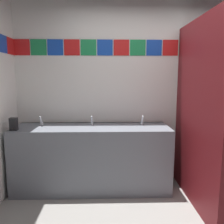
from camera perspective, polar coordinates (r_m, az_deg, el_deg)
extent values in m
cube|color=white|center=(3.48, 9.87, 6.41)|extent=(3.93, 0.08, 2.81)
cube|color=red|center=(3.58, -21.19, 14.54)|extent=(0.22, 0.01, 0.22)
cube|color=#1E8C4C|center=(3.52, -17.52, 14.85)|extent=(0.22, 0.01, 0.22)
cube|color=#1947B7|center=(3.46, -13.71, 15.10)|extent=(0.22, 0.01, 0.22)
cube|color=red|center=(3.42, -9.78, 15.30)|extent=(0.22, 0.01, 0.22)
cube|color=#1E8C4C|center=(3.40, -5.78, 15.42)|extent=(0.22, 0.01, 0.22)
cube|color=#1947B7|center=(3.39, -1.73, 15.48)|extent=(0.22, 0.01, 0.22)
cube|color=red|center=(3.40, 2.31, 15.46)|extent=(0.22, 0.01, 0.22)
cube|color=#1E8C4C|center=(3.42, 6.32, 15.37)|extent=(0.22, 0.01, 0.22)
cube|color=#1947B7|center=(3.46, 10.26, 15.21)|extent=(0.22, 0.01, 0.22)
cube|color=red|center=(3.51, 14.08, 14.99)|extent=(0.22, 0.01, 0.22)
cube|color=#1E8C4C|center=(3.58, 17.77, 14.72)|extent=(0.22, 0.01, 0.22)
cube|color=#1947B7|center=(3.66, 21.30, 14.40)|extent=(0.22, 0.01, 0.22)
cube|color=red|center=(3.75, 24.66, 14.05)|extent=(0.22, 0.01, 0.22)
cube|color=#1947B7|center=(3.30, -25.10, 14.88)|extent=(0.01, 0.22, 0.22)
cube|color=red|center=(3.52, -23.55, 14.53)|extent=(0.01, 0.22, 0.22)
cube|color=slate|center=(3.26, -4.90, -11.08)|extent=(2.08, 0.61, 0.87)
cube|color=slate|center=(3.43, -4.70, -3.22)|extent=(2.08, 0.03, 0.08)
cylinder|color=#EEEEC9|center=(3.24, -17.37, -4.58)|extent=(0.34, 0.34, 0.10)
cylinder|color=#EEEEC9|center=(3.12, -5.02, -4.70)|extent=(0.34, 0.34, 0.10)
cylinder|color=#EEEEC9|center=(3.16, 7.66, -4.60)|extent=(0.34, 0.34, 0.10)
cylinder|color=silver|center=(3.36, -16.79, -2.71)|extent=(0.04, 0.04, 0.05)
cylinder|color=silver|center=(3.30, -17.07, -1.68)|extent=(0.02, 0.06, 0.09)
cylinder|color=silver|center=(3.24, -4.89, -2.75)|extent=(0.04, 0.04, 0.05)
cylinder|color=silver|center=(3.18, -4.96, -1.70)|extent=(0.02, 0.06, 0.09)
cylinder|color=silver|center=(3.28, 7.30, -2.68)|extent=(0.04, 0.04, 0.05)
cylinder|color=silver|center=(3.21, 7.46, -1.63)|extent=(0.02, 0.06, 0.09)
cube|color=black|center=(3.15, -22.92, -2.72)|extent=(0.09, 0.07, 0.16)
cylinder|color=black|center=(3.12, -23.15, -3.96)|extent=(0.02, 0.02, 0.03)
cube|color=maroon|center=(2.91, 19.82, -0.51)|extent=(0.04, 1.40, 2.19)
cube|color=white|center=(3.68, 25.68, -7.41)|extent=(0.34, 0.17, 0.34)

